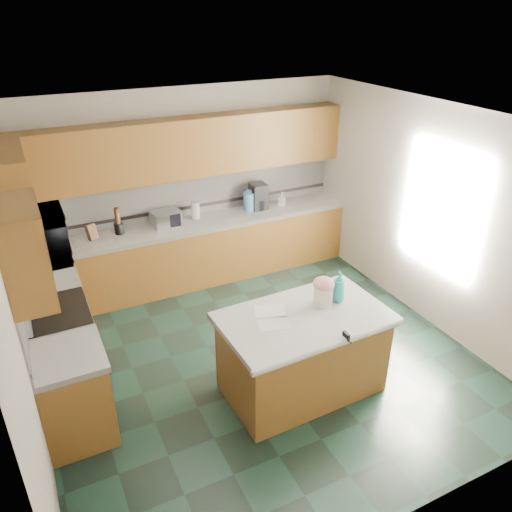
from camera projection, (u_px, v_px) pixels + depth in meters
floor at (258, 357)px, 5.76m from camera, size 4.60×4.60×0.00m
ceiling at (258, 121)px, 4.53m from camera, size 4.60×4.60×0.00m
wall_back at (185, 186)px, 7.00m from camera, size 4.60×0.04×2.70m
wall_front at (413, 395)px, 3.29m from camera, size 4.60×0.04×2.70m
wall_left at (13, 307)px, 4.23m from camera, size 0.04×4.60×2.70m
wall_right at (429, 215)px, 6.05m from camera, size 0.04×4.60×2.70m
back_base_cab at (196, 254)px, 7.16m from camera, size 4.60×0.60×0.86m
back_countertop at (194, 224)px, 6.95m from camera, size 4.60×0.64×0.06m
back_upper_cab at (186, 148)px, 6.58m from camera, size 4.60×0.33×0.78m
back_backsplash at (186, 195)px, 7.02m from camera, size 4.60×0.02×0.63m
back_accent_band at (187, 208)px, 7.11m from camera, size 4.60×0.01×0.05m
left_base_cab_rear at (55, 313)px, 5.81m from camera, size 0.60×0.82×0.86m
left_counter_rear at (48, 278)px, 5.60m from camera, size 0.64×0.82×0.06m
left_base_cab_front at (75, 396)px, 4.59m from camera, size 0.60×0.72×0.86m
left_counter_front at (66, 356)px, 4.38m from camera, size 0.64×0.72×0.06m
left_backsplash at (17, 288)px, 4.74m from camera, size 0.02×2.30×0.63m
left_accent_band at (22, 305)px, 4.83m from camera, size 0.01×2.30×0.05m
left_upper_cab_rear at (13, 188)px, 5.18m from camera, size 0.33×1.09×0.78m
left_upper_cab_front at (24, 252)px, 3.85m from camera, size 0.33×0.72×0.78m
range_body at (64, 350)px, 5.18m from camera, size 0.60×0.76×0.88m
range_oven_door at (93, 345)px, 5.31m from camera, size 0.02×0.68×0.55m
range_cooktop at (56, 313)px, 4.96m from camera, size 0.62×0.78×0.04m
range_handle at (91, 315)px, 5.15m from camera, size 0.02×0.66×0.02m
range_backguard at (25, 309)px, 4.81m from camera, size 0.06×0.76×0.18m
microwave at (39, 237)px, 4.58m from camera, size 0.50×0.73×0.41m
island_base at (302, 355)px, 5.11m from camera, size 1.58×0.93×0.86m
island_top at (304, 318)px, 4.90m from camera, size 1.68×1.04×0.06m
island_bullnose at (333, 346)px, 4.51m from camera, size 1.65×0.11×0.06m
treat_jar at (323, 295)px, 5.03m from camera, size 0.21×0.21×0.21m
treat_jar_lid at (324, 284)px, 4.97m from camera, size 0.22×0.22×0.13m
treat_jar_knob at (324, 280)px, 4.94m from camera, size 0.07×0.02×0.02m
treat_jar_knob_end_l at (321, 280)px, 4.93m from camera, size 0.04×0.04×0.04m
treat_jar_knob_end_r at (327, 279)px, 4.96m from camera, size 0.04×0.04×0.04m
soap_bottle_island at (339, 287)px, 5.05m from camera, size 0.16×0.16×0.34m
paper_sheet_a at (274, 324)px, 4.76m from camera, size 0.34×0.29×0.00m
paper_sheet_b at (270, 311)px, 4.95m from camera, size 0.37×0.33×0.00m
clamp_body at (346, 336)px, 4.57m from camera, size 0.03×0.09×0.08m
clamp_handle at (349, 341)px, 4.53m from camera, size 0.01×0.06×0.01m
knife_block at (92, 232)px, 6.39m from camera, size 0.15×0.18×0.22m
utensil_crock at (119, 228)px, 6.57m from camera, size 0.12×0.12×0.15m
utensil_bundle at (117, 216)px, 6.49m from camera, size 0.07×0.07×0.22m
toaster_oven at (166, 218)px, 6.78m from camera, size 0.41×0.31×0.22m
toaster_oven_door at (169, 222)px, 6.68m from camera, size 0.34×0.01×0.18m
paper_towel at (196, 211)px, 6.98m from camera, size 0.11×0.11×0.26m
paper_towel_base at (196, 219)px, 7.04m from camera, size 0.17×0.17×0.01m
water_jug at (249, 202)px, 7.27m from camera, size 0.17×0.17×0.27m
water_jug_neck at (249, 192)px, 7.19m from camera, size 0.08×0.08×0.04m
coffee_maker at (258, 196)px, 7.32m from camera, size 0.23×0.25×0.38m
coffee_carafe at (260, 205)px, 7.33m from camera, size 0.16×0.16×0.16m
soap_bottle_back at (282, 198)px, 7.49m from camera, size 0.13×0.13×0.20m
soap_back_cap at (282, 191)px, 7.43m from camera, size 0.02×0.02×0.03m
window_light_proxy at (441, 209)px, 5.81m from camera, size 0.02×1.40×1.10m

